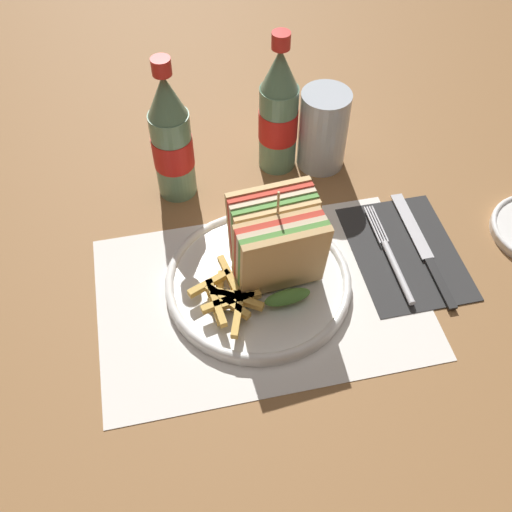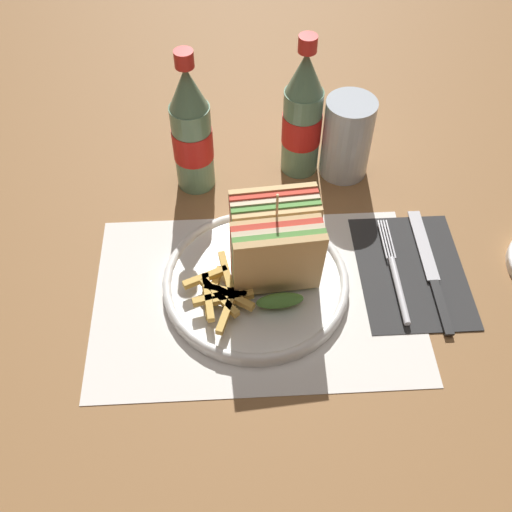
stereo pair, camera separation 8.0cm
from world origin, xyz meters
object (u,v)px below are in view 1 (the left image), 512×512
coke_bottle_near (171,140)px  glass_near (323,134)px  club_sandwich (277,244)px  plate_main (259,281)px  fork (393,262)px  knife (423,249)px  coke_bottle_far (278,113)px

coke_bottle_near → glass_near: 0.24m
glass_near → club_sandwich: bearing=-120.0°
plate_main → coke_bottle_near: coke_bottle_near is taller
glass_near → coke_bottle_near: bearing=-176.2°
fork → knife: fork is taller
club_sandwich → glass_near: 0.25m
club_sandwich → coke_bottle_far: 0.24m
plate_main → glass_near: (0.15, 0.23, 0.05)m
club_sandwich → coke_bottle_far: bearing=76.2°
fork → glass_near: size_ratio=1.38×
plate_main → knife: size_ratio=1.16×
plate_main → coke_bottle_near: 0.24m
club_sandwich → glass_near: bearing=60.0°
plate_main → knife: 0.24m
plate_main → knife: bearing=2.4°
coke_bottle_far → glass_near: bearing=-9.4°
knife → coke_bottle_near: coke_bottle_near is taller
fork → glass_near: bearing=100.2°
coke_bottle_near → glass_near: (0.23, 0.02, -0.04)m
club_sandwich → coke_bottle_far: coke_bottle_far is taller
knife → coke_bottle_near: bearing=148.8°
glass_near → plate_main: bearing=-123.8°
coke_bottle_far → glass_near: coke_bottle_far is taller
plate_main → club_sandwich: size_ratio=1.69×
knife → coke_bottle_far: (-0.16, 0.23, 0.09)m
club_sandwich → fork: size_ratio=0.82×
coke_bottle_far → glass_near: 0.08m
club_sandwich → glass_near: size_ratio=1.14×
fork → club_sandwich: bearing=176.4°
club_sandwich → knife: 0.23m
fork → coke_bottle_far: coke_bottle_far is taller
coke_bottle_far → coke_bottle_near: bearing=-170.7°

